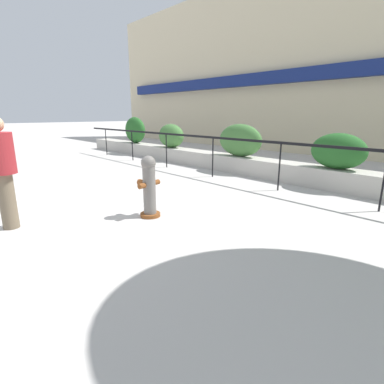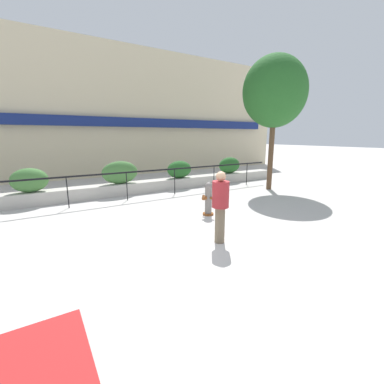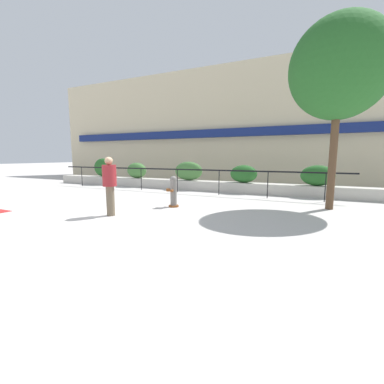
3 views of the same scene
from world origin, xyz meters
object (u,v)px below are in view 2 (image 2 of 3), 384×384
(hedge_bush_3, at_px, (179,169))
(hedge_bush_4, at_px, (229,165))
(hedge_bush_1, at_px, (29,180))
(pedestrian, at_px, (220,203))
(street_tree, at_px, (275,92))
(hedge_bush_2, at_px, (120,172))
(fire_hydrant, at_px, (208,198))

(hedge_bush_3, bearing_deg, hedge_bush_4, 0.00)
(hedge_bush_1, height_order, pedestrian, pedestrian)
(street_tree, bearing_deg, hedge_bush_2, 158.40)
(hedge_bush_3, height_order, fire_hydrant, hedge_bush_3)
(hedge_bush_3, distance_m, pedestrian, 6.79)
(hedge_bush_2, bearing_deg, pedestrian, -85.43)
(hedge_bush_1, xyz_separation_m, hedge_bush_2, (3.33, 0.00, 0.04))
(street_tree, bearing_deg, hedge_bush_4, 98.02)
(hedge_bush_1, height_order, hedge_bush_2, hedge_bush_2)
(hedge_bush_2, xyz_separation_m, fire_hydrant, (1.55, -4.40, -0.43))
(hedge_bush_2, distance_m, hedge_bush_4, 6.08)
(hedge_bush_4, distance_m, street_tree, 4.35)
(hedge_bush_1, bearing_deg, pedestrian, -58.88)
(hedge_bush_3, relative_size, pedestrian, 0.74)
(street_tree, distance_m, pedestrian, 7.85)
(hedge_bush_2, bearing_deg, hedge_bush_4, 0.00)
(fire_hydrant, bearing_deg, hedge_bush_1, 137.92)
(hedge_bush_1, xyz_separation_m, hedge_bush_4, (9.41, 0.00, -0.01))
(hedge_bush_1, xyz_separation_m, hedge_bush_3, (6.24, 0.00, -0.03))
(fire_hydrant, bearing_deg, hedge_bush_3, 72.71)
(hedge_bush_4, bearing_deg, fire_hydrant, -135.88)
(hedge_bush_3, distance_m, hedge_bush_4, 3.17)
(hedge_bush_3, bearing_deg, fire_hydrant, -107.29)
(hedge_bush_4, distance_m, pedestrian, 8.45)
(fire_hydrant, xyz_separation_m, street_tree, (4.90, 1.85, 3.89))
(hedge_bush_2, bearing_deg, street_tree, -21.60)
(hedge_bush_4, relative_size, pedestrian, 0.79)
(hedge_bush_3, xyz_separation_m, fire_hydrant, (-1.37, -4.40, -0.36))
(hedge_bush_2, xyz_separation_m, hedge_bush_3, (2.92, 0.00, -0.07))
(hedge_bush_1, relative_size, hedge_bush_4, 0.92)
(hedge_bush_4, distance_m, fire_hydrant, 6.33)
(hedge_bush_1, distance_m, hedge_bush_4, 9.41)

